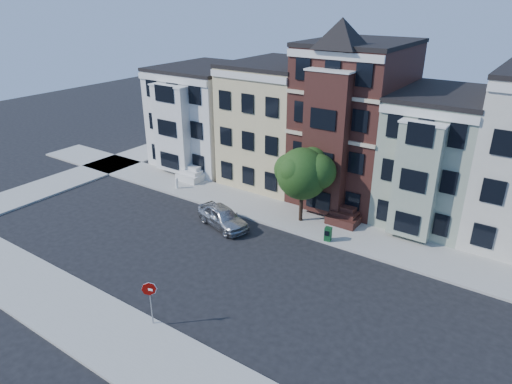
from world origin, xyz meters
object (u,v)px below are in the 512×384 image
Objects in this scene: fire_hydrant at (177,184)px; stop_sign at (151,301)px; newspaper_box at (328,234)px; street_tree at (302,177)px; parked_car at (223,217)px.

stop_sign is at bearing -50.24° from fire_hydrant.
street_tree is at bearing 143.85° from newspaper_box.
fire_hydrant is 0.27× the size of stop_sign.
parked_car is 1.64× the size of stop_sign.
street_tree is at bearing 70.19° from stop_sign.
parked_car is at bearing 92.04° from stop_sign.
street_tree is 6.97× the size of newspaper_box.
stop_sign reaches higher than fire_hydrant.
stop_sign is (3.79, -10.41, 0.76)m from parked_car.
newspaper_box is at bearing 56.70° from stop_sign.
parked_car reaches higher than newspaper_box.
parked_car is at bearing -22.25° from fire_hydrant.
newspaper_box is 13.10m from stop_sign.
stop_sign reaches higher than parked_car.
parked_car is at bearing -171.34° from newspaper_box.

